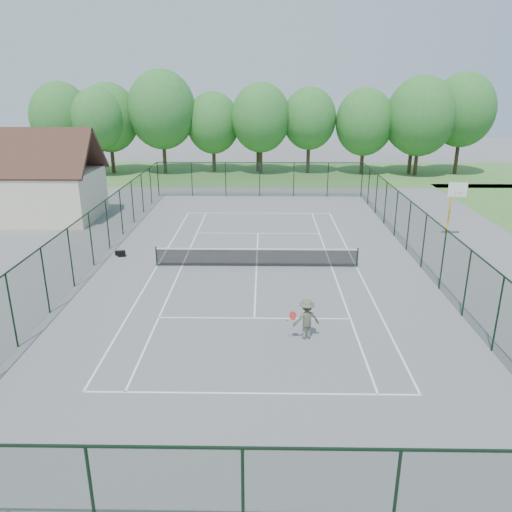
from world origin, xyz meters
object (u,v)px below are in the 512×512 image
Objects in this scene: sports_bag_a at (122,254)px; tennis_player at (306,319)px; tennis_net at (257,257)px; basketball_goal at (454,198)px.

tennis_player is at bearing -53.16° from sports_bag_a.
basketball_goal is (12.58, 5.86, 1.99)m from tennis_net.
tennis_player is (9.95, -9.65, 0.66)m from sports_bag_a.
basketball_goal reaches higher than tennis_net.
tennis_net is 3.04× the size of basketball_goal.
tennis_net is at bearing -155.01° from basketball_goal.
tennis_player reaches higher than sports_bag_a.
sports_bag_a is (-20.46, -4.32, -2.40)m from basketball_goal.
tennis_net is 25.90× the size of sports_bag_a.
tennis_player is (2.07, -8.11, 0.25)m from tennis_net.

